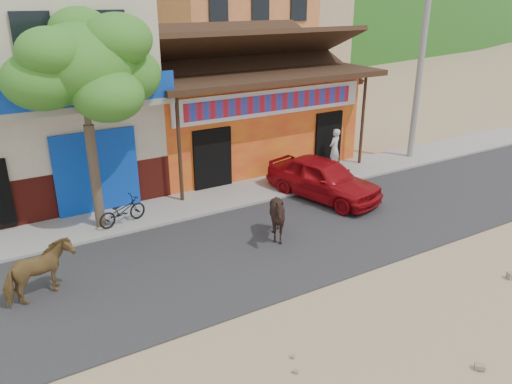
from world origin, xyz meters
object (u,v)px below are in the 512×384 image
scooter (122,211)px  utility_pole (421,57)px  pedestrian (334,149)px  cow_tan (39,272)px  tree (88,125)px  cow_dark (278,217)px  red_car (323,178)px

scooter → utility_pole: bearing=-102.8°
scooter → pedestrian: bearing=-99.2°
utility_pole → cow_tan: bearing=-168.0°
tree → pedestrian: size_ratio=3.87×
cow_tan → cow_dark: cow_dark is taller
utility_pole → scooter: utility_pole is taller
tree → utility_pole: bearing=0.9°
utility_pole → pedestrian: utility_pole is taller
scooter → cow_dark: bearing=-146.6°
cow_tan → red_car: bearing=-102.6°
tree → utility_pole: size_ratio=0.75×
utility_pole → red_car: size_ratio=1.99×
tree → scooter: tree is taller
tree → cow_tan: tree is taller
utility_pole → cow_dark: size_ratio=5.65×
tree → utility_pole: utility_pole is taller
pedestrian → red_car: bearing=21.1°
red_car → cow_tan: bearing=174.3°
pedestrian → scooter: bearing=-17.4°
cow_tan → tree: bearing=-57.1°
tree → utility_pole: (12.80, 0.20, 1.00)m
cow_dark → red_car: bearing=103.0°
cow_tan → pedestrian: pedestrian is taller
tree → cow_dark: size_ratio=4.23×
scooter → red_car: bearing=-115.4°
cow_tan → cow_dark: bearing=-115.3°
tree → cow_dark: bearing=-39.1°
utility_pole → scooter: size_ratio=5.33×
utility_pole → scooter: (-12.20, -0.40, -3.61)m
scooter → pedestrian: size_ratio=0.97×
utility_pole → cow_dark: 10.03m
cow_dark → red_car: (2.99, 1.86, -0.02)m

